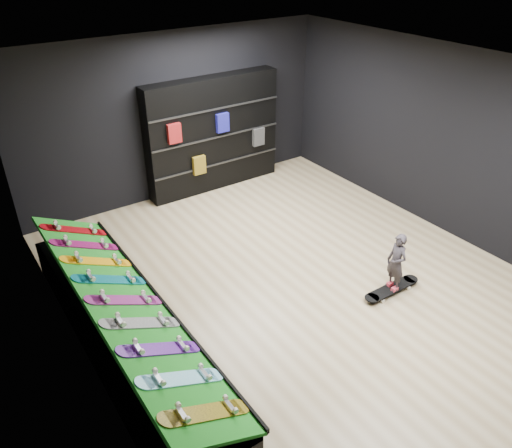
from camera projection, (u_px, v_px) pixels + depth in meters
floor at (291, 278)px, 7.37m from camera, size 6.00×7.00×0.01m
ceiling at (301, 72)px, 5.84m from camera, size 6.00×7.00×0.01m
wall_back at (176, 117)px, 9.09m from camera, size 6.00×0.02×3.00m
wall_left at (68, 260)px, 5.15m from camera, size 0.02×7.00×3.00m
wall_right at (441, 140)px, 8.07m from camera, size 0.02×7.00×3.00m
display_rack at (125, 334)px, 6.00m from camera, size 0.90×4.50×0.50m
turf_ramp at (124, 302)px, 5.79m from camera, size 0.92×4.50×0.46m
back_shelving at (213, 134)px, 9.49m from camera, size 2.70×0.32×2.16m
floor_skateboard at (392, 290)px, 7.05m from camera, size 0.98×0.24×0.09m
child at (395, 273)px, 6.90m from camera, size 0.16×0.21×0.52m
display_board_0 at (206, 413)px, 4.44m from camera, size 0.93×0.22×0.50m
display_board_1 at (181, 379)px, 4.77m from camera, size 0.93×0.22×0.50m
display_board_2 at (160, 349)px, 5.11m from camera, size 0.93×0.22×0.50m
display_board_3 at (141, 323)px, 5.45m from camera, size 0.93×0.22×0.50m
display_board_4 at (125, 300)px, 5.78m from camera, size 0.93×0.22×0.50m
display_board_5 at (110, 280)px, 6.12m from camera, size 0.93×0.22×0.50m
display_board_6 at (97, 261)px, 6.46m from camera, size 0.93×0.22×0.50m
display_board_7 at (85, 245)px, 6.79m from camera, size 0.93×0.22×0.50m
display_board_8 at (74, 230)px, 7.13m from camera, size 0.93×0.22×0.50m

